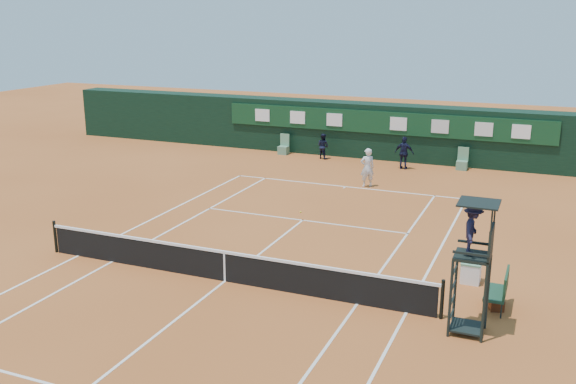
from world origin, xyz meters
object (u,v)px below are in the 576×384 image
(cooler, at_px, (471,272))
(player, at_px, (367,168))
(tennis_net, at_px, (225,265))
(umpire_chair, at_px, (473,240))
(player_bench, at_px, (500,289))

(cooler, xyz_separation_m, player, (-5.89, 9.53, 0.58))
(tennis_net, distance_m, umpire_chair, 7.39)
(player_bench, bearing_deg, player, 121.61)
(player_bench, bearing_deg, tennis_net, -171.36)
(player_bench, xyz_separation_m, cooler, (-0.94, 1.58, -0.27))
(tennis_net, bearing_deg, player, 85.80)
(cooler, height_order, player, player)
(cooler, bearing_deg, player, 121.75)
(player_bench, height_order, cooler, player_bench)
(player_bench, height_order, player, player)
(player_bench, distance_m, cooler, 1.86)
(umpire_chair, height_order, cooler, umpire_chair)
(cooler, bearing_deg, player_bench, -59.25)
(umpire_chair, distance_m, player_bench, 2.59)
(cooler, distance_m, player, 11.22)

